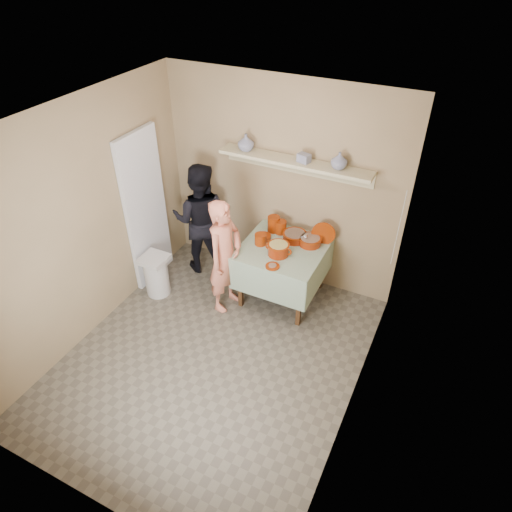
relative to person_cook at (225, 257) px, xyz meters
The scene contains 22 objects.
ground 1.16m from the person_cook, 70.52° to the right, with size 3.50×3.50×0.00m, color #615A4C.
tile_panel 1.19m from the person_cook, behind, with size 0.06×0.70×2.00m, color silver.
plate_stack_a 0.77m from the person_cook, 66.65° to the left, with size 0.15×0.15×0.20m, color #771E00.
plate_stack_b 0.81m from the person_cook, 60.24° to the left, with size 0.14×0.14×0.17m, color #771E00.
bowl_stack 0.47m from the person_cook, 52.45° to the left, with size 0.14×0.14×0.14m, color #771E00.
empty_bowl 0.55m from the person_cook, 60.82° to the left, with size 0.18×0.18×0.05m, color #771E00.
propped_lid 1.20m from the person_cook, 38.08° to the left, with size 0.29×0.29×0.02m, color #771E00.
vase_right 1.68m from the person_cook, 37.71° to the left, with size 0.18×0.18×0.18m, color navy.
vase_left 1.34m from the person_cook, 97.71° to the left, with size 0.19×0.19×0.20m, color navy.
ceramic_box 1.43m from the person_cook, 51.08° to the left, with size 0.14×0.10×0.10m, color navy.
person_cook is the anchor object (origin of this frame).
person_helper 0.85m from the person_cook, 140.91° to the left, with size 0.74×0.58×1.53m, color black.
room_shell 1.27m from the person_cook, 70.52° to the right, with size 3.04×3.54×2.62m.
serving_table 0.70m from the person_cook, 37.58° to the left, with size 0.97×0.97×0.76m.
cazuela_meat_a 0.88m from the person_cook, 45.76° to the left, with size 0.30×0.30×0.10m.
cazuela_meat_b 1.03m from the person_cook, 37.20° to the left, with size 0.28×0.28×0.10m.
ladle 0.97m from the person_cook, 37.48° to the left, with size 0.08×0.26×0.19m.
cazuela_rice 0.63m from the person_cook, 25.51° to the left, with size 0.33×0.25×0.14m.
front_plate 0.60m from the person_cook, ahead, with size 0.16×0.16×0.03m.
wall_shelf 1.34m from the person_cook, 57.77° to the left, with size 1.80×0.25×0.21m.
trash_bin 1.02m from the person_cook, 167.27° to the right, with size 0.32×0.32×0.56m.
electrical_cord 1.95m from the person_cook, 19.43° to the left, with size 0.01×0.05×0.90m.
Camera 1 is at (1.89, -2.82, 3.87)m, focal length 32.00 mm.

